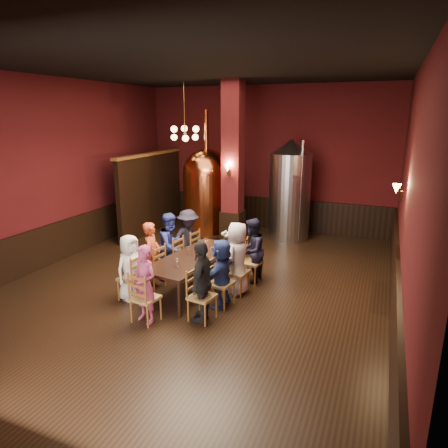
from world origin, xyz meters
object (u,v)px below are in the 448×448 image
at_px(person_1, 152,255).
at_px(copper_kettle, 207,192).
at_px(steel_vessel, 290,190).
at_px(person_0, 130,268).
at_px(person_2, 171,245).
at_px(dining_table, 194,259).
at_px(rose_vase, 225,236).

bearing_deg(person_1, copper_kettle, -6.76).
relative_size(copper_kettle, steel_vessel, 1.27).
height_order(person_0, copper_kettle, copper_kettle).
xyz_separation_m(person_2, copper_kettle, (-0.60, 3.26, 0.61)).
height_order(person_2, copper_kettle, copper_kettle).
xyz_separation_m(dining_table, copper_kettle, (-1.39, 3.70, 0.68)).
bearing_deg(steel_vessel, copper_kettle, -163.30).
relative_size(person_0, steel_vessel, 0.46).
xyz_separation_m(dining_table, person_2, (-0.80, 0.44, 0.07)).
bearing_deg(steel_vessel, person_2, -113.92).
height_order(dining_table, person_0, person_0).
bearing_deg(steel_vessel, rose_vase, -100.54).
bearing_deg(copper_kettle, person_1, -82.62).
height_order(dining_table, copper_kettle, copper_kettle).
height_order(person_0, steel_vessel, steel_vessel).
xyz_separation_m(person_1, copper_kettle, (-0.51, 3.91, 0.64)).
relative_size(dining_table, person_1, 1.74).
bearing_deg(dining_table, person_0, -130.36).
distance_m(dining_table, copper_kettle, 4.01).
distance_m(person_0, rose_vase, 2.26).
distance_m(person_0, person_1, 0.67).
bearing_deg(person_1, rose_vase, -60.12).
height_order(person_0, person_2, person_2).
xyz_separation_m(copper_kettle, rose_vase, (1.71, -2.74, -0.40)).
relative_size(person_1, rose_vase, 4.34).
height_order(person_1, copper_kettle, copper_kettle).
bearing_deg(person_0, rose_vase, -20.60).
height_order(dining_table, steel_vessel, steel_vessel).
bearing_deg(dining_table, rose_vase, 79.35).
bearing_deg(copper_kettle, dining_table, -69.36).
bearing_deg(dining_table, steel_vessel, 85.52).
height_order(steel_vessel, rose_vase, steel_vessel).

